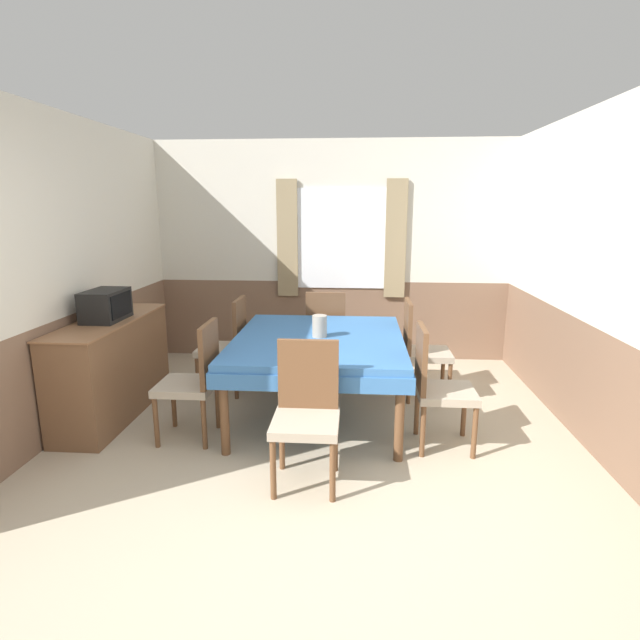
{
  "coord_description": "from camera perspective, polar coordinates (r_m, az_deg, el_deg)",
  "views": [
    {
      "loc": [
        0.3,
        -2.34,
        1.84
      ],
      "look_at": [
        -0.01,
        1.85,
        0.88
      ],
      "focal_mm": 28.0,
      "sensor_mm": 36.0,
      "label": 1
    }
  ],
  "objects": [
    {
      "name": "ground_plane",
      "position": [
        3.0,
        -2.63,
        -25.08
      ],
      "size": [
        16.0,
        16.0,
        0.0
      ],
      "primitive_type": "plane",
      "color": "tan"
    },
    {
      "name": "wall_back",
      "position": [
        6.05,
        1.45,
        7.83
      ],
      "size": [
        4.6,
        0.09,
        2.6
      ],
      "color": "silver",
      "rests_on": "ground_plane"
    },
    {
      "name": "wall_left",
      "position": [
        4.85,
        -25.9,
        5.17
      ],
      "size": [
        0.05,
        4.05,
        2.6
      ],
      "color": "silver",
      "rests_on": "ground_plane"
    },
    {
      "name": "wall_right",
      "position": [
        4.58,
        27.78,
        4.6
      ],
      "size": [
        0.05,
        4.05,
        2.6
      ],
      "color": "silver",
      "rests_on": "ground_plane"
    },
    {
      "name": "dining_table",
      "position": [
        4.38,
        -0.15,
        -3.18
      ],
      "size": [
        1.49,
        1.75,
        0.73
      ],
      "color": "#386BA8",
      "rests_on": "ground_plane"
    },
    {
      "name": "chair_right_far",
      "position": [
        4.94,
        11.39,
        -2.99
      ],
      "size": [
        0.44,
        0.44,
        0.96
      ],
      "rotation": [
        0.0,
        0.0,
        4.71
      ],
      "color": "brown",
      "rests_on": "ground_plane"
    },
    {
      "name": "chair_left_far",
      "position": [
        5.06,
        -10.49,
        -2.56
      ],
      "size": [
        0.44,
        0.44,
        0.96
      ],
      "rotation": [
        0.0,
        0.0,
        1.57
      ],
      "color": "brown",
      "rests_on": "ground_plane"
    },
    {
      "name": "chair_head_window",
      "position": [
        5.45,
        0.72,
        -1.23
      ],
      "size": [
        0.44,
        0.44,
        0.96
      ],
      "color": "brown",
      "rests_on": "ground_plane"
    },
    {
      "name": "chair_head_near",
      "position": [
        3.4,
        -1.55,
        -10.12
      ],
      "size": [
        0.44,
        0.44,
        0.96
      ],
      "rotation": [
        0.0,
        0.0,
        3.14
      ],
      "color": "brown",
      "rests_on": "ground_plane"
    },
    {
      "name": "chair_right_near",
      "position": [
        3.96,
        13.2,
        -7.09
      ],
      "size": [
        0.44,
        0.44,
        0.96
      ],
      "rotation": [
        0.0,
        0.0,
        4.71
      ],
      "color": "brown",
      "rests_on": "ground_plane"
    },
    {
      "name": "chair_left_near",
      "position": [
        4.11,
        -14.11,
        -6.39
      ],
      "size": [
        0.44,
        0.44,
        0.96
      ],
      "rotation": [
        0.0,
        0.0,
        1.57
      ],
      "color": "brown",
      "rests_on": "ground_plane"
    },
    {
      "name": "sideboard",
      "position": [
        4.83,
        -22.66,
        -4.95
      ],
      "size": [
        0.46,
        1.5,
        0.88
      ],
      "color": "brown",
      "rests_on": "ground_plane"
    },
    {
      "name": "tv",
      "position": [
        4.68,
        -23.29,
        1.57
      ],
      "size": [
        0.29,
        0.44,
        0.26
      ],
      "color": "black",
      "rests_on": "sideboard"
    },
    {
      "name": "vase",
      "position": [
        4.33,
        -0.05,
        -0.7
      ],
      "size": [
        0.13,
        0.13,
        0.19
      ],
      "color": "#A39989",
      "rests_on": "dining_table"
    }
  ]
}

